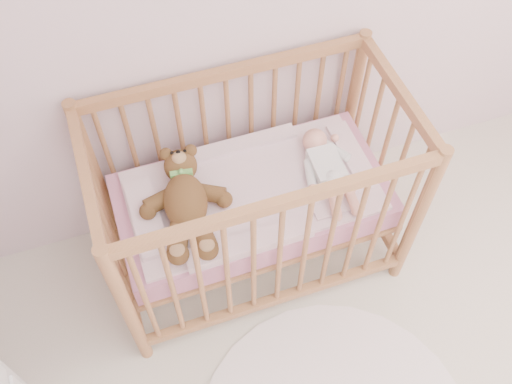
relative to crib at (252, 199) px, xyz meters
name	(u,v)px	position (x,y,z in m)	size (l,w,h in m)	color
crib	(252,199)	(0.00, 0.00, 0.00)	(1.36, 0.76, 1.00)	#B8794E
mattress	(252,200)	(0.00, 0.00, -0.01)	(1.22, 0.62, 0.13)	#C47A97
blanket	(252,191)	(0.00, 0.00, 0.06)	(1.10, 0.58, 0.06)	pink
baby	(327,164)	(0.34, -0.02, 0.14)	(0.25, 0.51, 0.12)	white
teddy_bear	(186,202)	(-0.30, -0.02, 0.15)	(0.41, 0.59, 0.16)	brown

